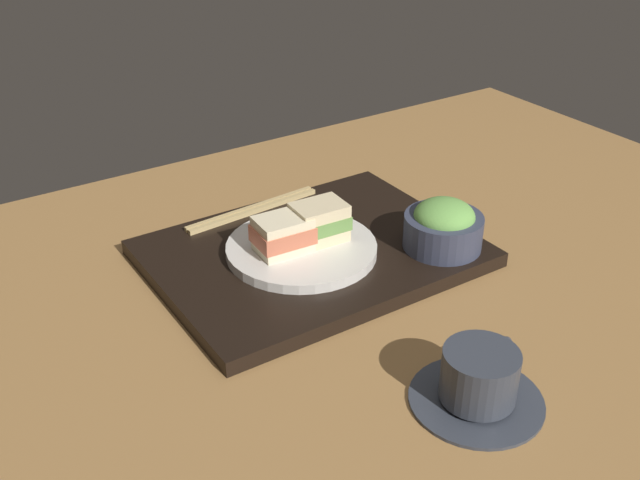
% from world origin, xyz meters
% --- Properties ---
extents(ground_plane, '(1.40, 1.00, 0.03)m').
position_xyz_m(ground_plane, '(0.00, 0.00, -0.01)').
color(ground_plane, olive).
extents(serving_tray, '(0.44, 0.33, 0.02)m').
position_xyz_m(serving_tray, '(0.06, -0.08, 0.01)').
color(serving_tray, black).
rests_on(serving_tray, ground_plane).
extents(sandwich_plate, '(0.21, 0.21, 0.01)m').
position_xyz_m(sandwich_plate, '(0.08, -0.07, 0.03)').
color(sandwich_plate, silver).
rests_on(sandwich_plate, serving_tray).
extents(sandwich_near, '(0.08, 0.06, 0.05)m').
position_xyz_m(sandwich_near, '(0.05, -0.07, 0.06)').
color(sandwich_near, beige).
rests_on(sandwich_near, sandwich_plate).
extents(sandwich_far, '(0.08, 0.06, 0.05)m').
position_xyz_m(sandwich_far, '(0.11, -0.07, 0.06)').
color(sandwich_far, beige).
rests_on(sandwich_far, sandwich_plate).
extents(salad_bowl, '(0.11, 0.11, 0.07)m').
position_xyz_m(salad_bowl, '(-0.10, 0.02, 0.05)').
color(salad_bowl, '#33384C').
rests_on(salad_bowl, serving_tray).
extents(chopsticks_pair, '(0.23, 0.03, 0.01)m').
position_xyz_m(chopsticks_pair, '(0.07, -0.22, 0.02)').
color(chopsticks_pair, tan).
rests_on(chopsticks_pair, serving_tray).
extents(coffee_cup, '(0.15, 0.15, 0.07)m').
position_xyz_m(coffee_cup, '(0.07, 0.26, 0.03)').
color(coffee_cup, '#333842').
rests_on(coffee_cup, ground_plane).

